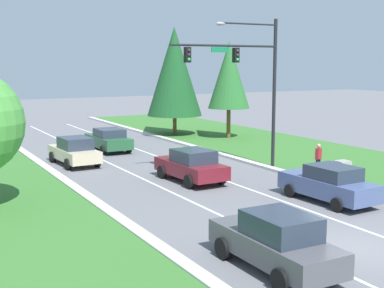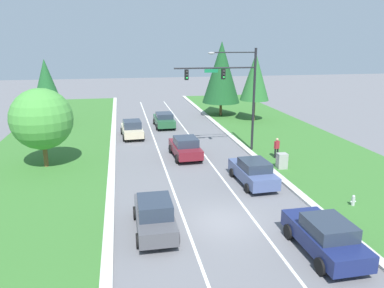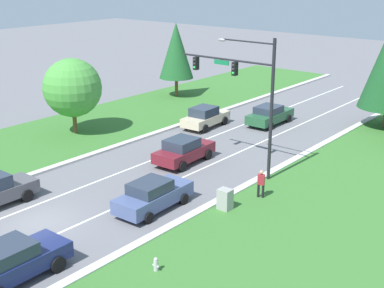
% 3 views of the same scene
% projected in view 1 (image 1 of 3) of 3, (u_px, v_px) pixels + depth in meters
% --- Properties ---
extents(ground_plane, '(160.00, 160.00, 0.00)m').
position_uv_depth(ground_plane, '(351.00, 248.00, 17.72)').
color(ground_plane, slate).
extents(curb_strip_left, '(0.50, 90.00, 0.15)m').
position_uv_depth(curb_strip_left, '(204.00, 278.00, 15.03)').
color(curb_strip_left, beige).
rests_on(curb_strip_left, ground_plane).
extents(lane_stripe_inner_left, '(0.14, 81.00, 0.01)m').
position_uv_depth(lane_stripe_inner_left, '(310.00, 257.00, 16.87)').
color(lane_stripe_inner_left, white).
rests_on(lane_stripe_inner_left, ground_plane).
extents(traffic_signal_mast, '(6.74, 0.41, 8.53)m').
position_uv_depth(traffic_signal_mast, '(248.00, 72.00, 29.56)').
color(traffic_signal_mast, black).
rests_on(traffic_signal_mast, ground_plane).
extents(champagne_sedan, '(2.22, 4.63, 1.69)m').
position_uv_depth(champagne_sedan, '(74.00, 151.00, 32.03)').
color(champagne_sedan, beige).
rests_on(champagne_sedan, ground_plane).
extents(burgundy_sedan, '(2.26, 4.59, 1.69)m').
position_uv_depth(burgundy_sedan, '(191.00, 165.00, 27.51)').
color(burgundy_sedan, maroon).
rests_on(burgundy_sedan, ground_plane).
extents(slate_blue_sedan, '(2.14, 4.73, 1.65)m').
position_uv_depth(slate_blue_sedan, '(329.00, 184.00, 23.47)').
color(slate_blue_sedan, '#475684').
rests_on(slate_blue_sedan, ground_plane).
extents(graphite_sedan, '(1.98, 4.65, 1.77)m').
position_uv_depth(graphite_sedan, '(276.00, 242.00, 15.68)').
color(graphite_sedan, '#4C4C51').
rests_on(graphite_sedan, ground_plane).
extents(forest_sedan, '(2.13, 4.70, 1.58)m').
position_uv_depth(forest_sedan, '(109.00, 139.00, 37.18)').
color(forest_sedan, '#235633').
rests_on(forest_sedan, ground_plane).
extents(utility_cabinet, '(0.70, 0.60, 1.21)m').
position_uv_depth(utility_cabinet, '(342.00, 172.00, 26.96)').
color(utility_cabinet, '#9E9E99').
rests_on(utility_cabinet, ground_plane).
extents(pedestrian, '(0.43, 0.34, 1.69)m').
position_uv_depth(pedestrian, '(318.00, 157.00, 29.37)').
color(pedestrian, black).
rests_on(pedestrian, ground_plane).
extents(conifer_near_right_tree, '(3.32, 3.32, 7.79)m').
position_uv_depth(conifer_near_right_tree, '(229.00, 75.00, 42.51)').
color(conifer_near_right_tree, brown).
rests_on(conifer_near_right_tree, ground_plane).
extents(conifer_far_right_tree, '(4.60, 4.60, 9.06)m').
position_uv_depth(conifer_far_right_tree, '(174.00, 72.00, 44.45)').
color(conifer_far_right_tree, brown).
rests_on(conifer_far_right_tree, ground_plane).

